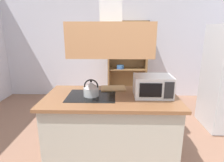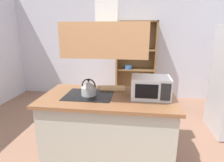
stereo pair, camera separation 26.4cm
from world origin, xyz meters
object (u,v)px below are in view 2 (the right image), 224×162
(kettle, at_px, (89,88))
(cutting_board, at_px, (113,88))
(microwave, at_px, (150,87))
(dish_cabinet, at_px, (136,65))
(wine_glass_on_counter, at_px, (159,79))

(kettle, bearing_deg, cutting_board, 47.15)
(microwave, bearing_deg, dish_cabinet, 94.71)
(cutting_board, relative_size, wine_glass_on_counter, 1.65)
(kettle, distance_m, cutting_board, 0.40)
(kettle, xyz_separation_m, cutting_board, (0.27, 0.29, -0.08))
(dish_cabinet, relative_size, kettle, 8.89)
(cutting_board, bearing_deg, wine_glass_on_counter, 5.94)
(dish_cabinet, bearing_deg, microwave, -85.29)
(cutting_board, bearing_deg, microwave, -28.47)
(kettle, xyz_separation_m, microwave, (0.76, 0.02, 0.04))
(cutting_board, height_order, microwave, microwave)
(cutting_board, distance_m, microwave, 0.58)
(wine_glass_on_counter, bearing_deg, cutting_board, -174.06)
(dish_cabinet, relative_size, cutting_board, 5.61)
(kettle, relative_size, wine_glass_on_counter, 1.04)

